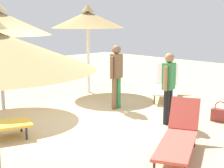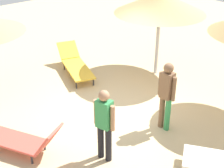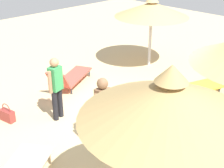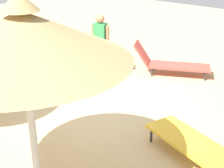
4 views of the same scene
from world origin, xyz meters
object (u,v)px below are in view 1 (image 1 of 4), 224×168
(handbag, at_px, (220,115))
(parasol_umbrella_front, at_px, (88,20))
(lounge_chair_near_right, at_px, (167,85))
(lounge_chair_back, at_px, (179,135))
(person_standing_edge, at_px, (116,73))
(person_standing_far_left, at_px, (169,84))

(handbag, bearing_deg, parasol_umbrella_front, -89.21)
(parasol_umbrella_front, xyz_separation_m, handbag, (-0.06, 4.59, -2.15))
(lounge_chair_near_right, distance_m, lounge_chair_back, 4.39)
(lounge_chair_back, height_order, handbag, lounge_chair_back)
(handbag, bearing_deg, lounge_chair_back, 10.55)
(lounge_chair_near_right, height_order, handbag, lounge_chair_near_right)
(lounge_chair_near_right, height_order, lounge_chair_back, lounge_chair_near_right)
(parasol_umbrella_front, bearing_deg, lounge_chair_near_right, 118.39)
(person_standing_edge, bearing_deg, parasol_umbrella_front, -111.51)
(parasol_umbrella_front, height_order, handbag, parasol_umbrella_front)
(lounge_chair_near_right, distance_m, person_standing_far_left, 2.70)
(lounge_chair_near_right, xyz_separation_m, person_standing_edge, (2.02, -0.12, 0.57))
(person_standing_edge, bearing_deg, handbag, 109.65)
(parasol_umbrella_front, relative_size, lounge_chair_back, 1.39)
(person_standing_edge, bearing_deg, lounge_chair_near_right, 176.69)
(parasol_umbrella_front, bearing_deg, handbag, 90.79)
(parasol_umbrella_front, height_order, person_standing_far_left, parasol_umbrella_front)
(parasol_umbrella_front, height_order, lounge_chair_back, parasol_umbrella_front)
(person_standing_far_left, bearing_deg, parasol_umbrella_front, -103.38)
(parasol_umbrella_front, xyz_separation_m, lounge_chair_back, (2.19, 5.01, -1.98))
(person_standing_far_left, relative_size, handbag, 3.33)
(lounge_chair_near_right, xyz_separation_m, person_standing_far_left, (2.10, 1.61, 0.52))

